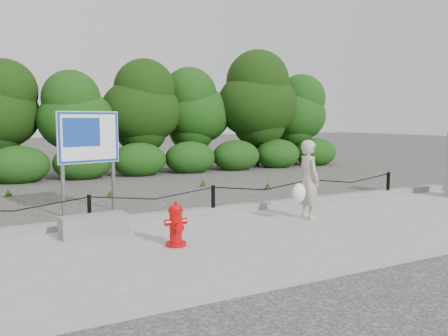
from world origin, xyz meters
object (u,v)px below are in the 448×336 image
object	(u,v)px
concrete_block	(94,225)
advertising_sign	(88,142)
fire_hydrant	(176,225)
pedestrian	(308,180)

from	to	relation	value
concrete_block	advertising_sign	bearing A→B (deg)	78.80
fire_hydrant	concrete_block	world-z (taller)	fire_hydrant
concrete_block	advertising_sign	size ratio (longest dim) A/B	0.50
pedestrian	advertising_sign	world-z (taller)	advertising_sign
pedestrian	concrete_block	xyz separation A→B (m)	(-4.04, 0.61, -0.58)
fire_hydrant	advertising_sign	xyz separation A→B (m)	(-0.51, 3.56, 1.14)
pedestrian	advertising_sign	distance (m)	4.66
fire_hydrant	pedestrian	xyz separation A→B (m)	(3.07, 0.66, 0.43)
fire_hydrant	advertising_sign	bearing A→B (deg)	100.62
concrete_block	advertising_sign	distance (m)	2.67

